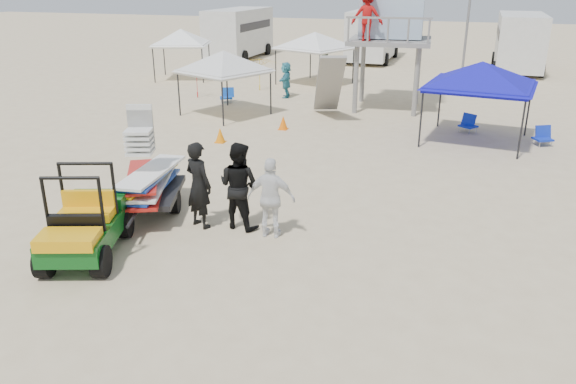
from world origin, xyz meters
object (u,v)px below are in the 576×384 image
(canopy_blue, at_px, (482,66))
(surf_trailer, at_px, (146,176))
(lifeguard_tower, at_px, (390,13))
(man_left, at_px, (199,185))
(utility_cart, at_px, (82,217))

(canopy_blue, bearing_deg, surf_trailer, -128.77)
(surf_trailer, bearing_deg, lifeguard_tower, 75.52)
(canopy_blue, bearing_deg, man_left, -121.52)
(man_left, distance_m, lifeguard_tower, 14.05)
(utility_cart, xyz_separation_m, surf_trailer, (0.00, 2.33, 0.08))
(man_left, xyz_separation_m, canopy_blue, (5.69, 9.27, 1.56))
(man_left, distance_m, canopy_blue, 10.99)
(lifeguard_tower, height_order, canopy_blue, lifeguard_tower)
(lifeguard_tower, bearing_deg, surf_trailer, -104.48)
(surf_trailer, height_order, man_left, surf_trailer)
(utility_cart, relative_size, canopy_blue, 0.73)
(surf_trailer, xyz_separation_m, lifeguard_tower, (3.44, 13.31, 2.97))
(lifeguard_tower, bearing_deg, utility_cart, -102.40)
(utility_cart, height_order, canopy_blue, canopy_blue)
(utility_cart, xyz_separation_m, man_left, (1.52, 2.03, 0.14))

